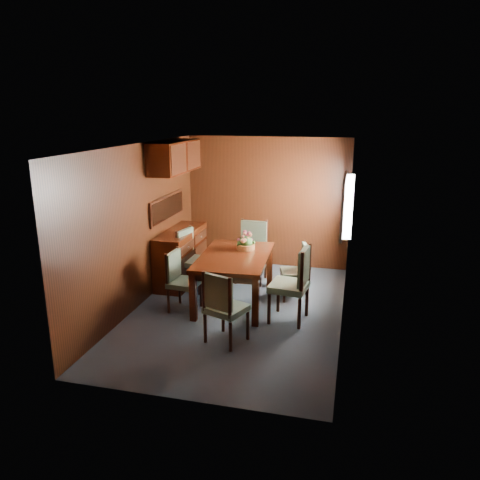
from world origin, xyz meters
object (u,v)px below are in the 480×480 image
(sideboard, at_px, (181,256))
(chair_left_near, at_px, (180,277))
(chair_head, at_px, (223,304))
(dining_table, at_px, (235,262))
(chair_right_near, at_px, (295,280))
(flower_centerpiece, at_px, (246,240))

(sideboard, height_order, chair_left_near, chair_left_near)
(chair_head, bearing_deg, sideboard, 144.39)
(sideboard, relative_size, chair_head, 1.45)
(dining_table, bearing_deg, sideboard, 145.85)
(dining_table, distance_m, chair_right_near, 1.06)
(flower_centerpiece, bearing_deg, chair_head, -86.73)
(sideboard, bearing_deg, flower_centerpiece, -16.24)
(sideboard, xyz_separation_m, chair_right_near, (2.09, -1.12, 0.15))
(sideboard, distance_m, dining_table, 1.33)
(chair_left_near, xyz_separation_m, chair_right_near, (1.68, 0.01, 0.10))
(sideboard, distance_m, chair_left_near, 1.20)
(dining_table, height_order, chair_left_near, chair_left_near)
(dining_table, relative_size, flower_centerpiece, 5.49)
(chair_right_near, bearing_deg, chair_left_near, 97.27)
(chair_head, relative_size, flower_centerpiece, 3.17)
(dining_table, relative_size, chair_head, 1.73)
(chair_right_near, xyz_separation_m, flower_centerpiece, (-0.88, 0.76, 0.30))
(dining_table, height_order, flower_centerpiece, flower_centerpiece)
(sideboard, distance_m, chair_head, 2.38)
(chair_head, distance_m, flower_centerpiece, 1.68)
(chair_right_near, bearing_deg, chair_head, 145.14)
(flower_centerpiece, bearing_deg, chair_right_near, -41.00)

